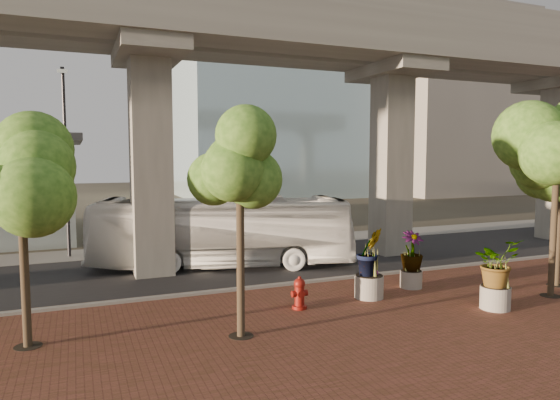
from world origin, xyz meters
name	(u,v)px	position (x,y,z in m)	size (l,w,h in m)	color
ground	(301,272)	(0.00, 0.00, 0.00)	(160.00, 160.00, 0.00)	#373228
brick_plaza	(417,331)	(0.00, -8.00, 0.03)	(70.00, 13.00, 0.06)	brown
asphalt_road	(283,263)	(0.00, 2.00, 0.02)	(90.00, 8.00, 0.04)	black
curb_strip	(321,281)	(0.00, -2.00, 0.08)	(70.00, 0.25, 0.16)	gray
far_sidewalk	(246,244)	(0.00, 7.50, 0.03)	(90.00, 3.00, 0.06)	gray
transit_viaduct	(283,107)	(0.00, 2.00, 7.29)	(72.00, 5.60, 12.40)	#99968B
midrise_block	(443,105)	(38.00, 36.00, 12.00)	(18.00, 16.00, 24.00)	gray
transit_bus	(223,232)	(-2.86, 2.19, 1.63)	(2.74, 11.68, 3.25)	white
fire_hydrant	(299,293)	(-2.29, -4.89, 0.57)	(0.53, 0.48, 1.07)	maroon
planter_front	(496,266)	(3.62, -7.36, 1.48)	(2.12, 2.12, 2.33)	gray
planter_right	(412,254)	(2.72, -4.12, 1.37)	(2.02, 2.02, 2.16)	gray
planter_left	(369,255)	(0.50, -4.67, 1.57)	(2.26, 2.26, 2.49)	#A09B91
street_tree_far_west	(21,182)	(-10.26, -5.15, 4.38)	(3.38, 3.38, 5.88)	#453627
street_tree_near_west	(240,164)	(-4.84, -6.56, 4.83)	(3.09, 3.09, 6.21)	#453627
street_tree_near_east	(558,148)	(6.62, -6.97, 5.32)	(3.99, 3.99, 7.10)	#453627
streetlamp_west	(66,150)	(-9.35, 7.15, 5.33)	(0.45, 1.32, 9.13)	#2A292E
streetlamp_east	(376,167)	(7.88, 6.25, 4.39)	(0.37, 1.09, 7.52)	#2D2C31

